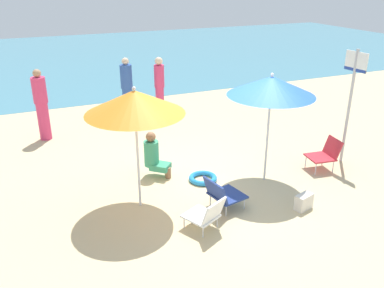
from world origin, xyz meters
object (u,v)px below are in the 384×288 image
Objects in this scene: umbrella_blue at (271,86)px; person_b at (154,155)px; person_a at (42,105)px; warning_sign at (352,91)px; person_c at (160,88)px; person_d at (127,90)px; beach_chair_c at (325,153)px; swim_ring at (203,178)px; beach_chair_b at (223,193)px; umbrella_orange at (135,102)px; beach_chair_a at (206,214)px; beach_bag at (304,202)px.

umbrella_blue is 2.58m from person_b.
warning_sign is (5.66, -3.84, 0.69)m from person_a.
warning_sign reaches higher than person_c.
person_b is 0.54× the size of person_d.
swim_ring is (-2.49, 0.53, -0.30)m from beach_chair_c.
person_c is at bearing 83.23° from swim_ring.
swim_ring is at bearing 7.41° from person_b.
person_c is at bearing 71.88° from beach_chair_b.
umbrella_orange is 4.17m from person_a.
umbrella_blue is at bearing 40.35° from person_c.
beach_chair_c is 4.75m from person_c.
umbrella_blue is at bearing 4.16° from beach_chair_c.
umbrella_blue is at bearing 123.18° from person_d.
umbrella_orange is 3.25× the size of beach_chair_c.
umbrella_orange is 3.11× the size of beach_chair_b.
umbrella_blue is 2.99× the size of beach_chair_a.
person_d reaches higher than swim_ring.
umbrella_orange is at bearing 29.40° from person_a.
person_b reaches higher than beach_chair_b.
beach_chair_c is at bearing 0.29° from beach_chair_b.
warning_sign is (1.97, 0.07, -0.32)m from umbrella_blue.
umbrella_blue is 1.23× the size of person_c.
person_c reaches higher than person_a.
warning_sign is at bearing -157.55° from beach_chair_c.
beach_chair_b is 0.40× the size of person_c.
beach_bag is at bearing -55.03° from swim_ring.
beach_bag is at bearing -34.97° from beach_chair_b.
beach_chair_a is 1.04× the size of beach_chair_b.
person_d reaches higher than beach_chair_c.
beach_bag is (0.02, -1.18, -1.73)m from umbrella_blue.
beach_chair_a is at bearing -57.39° from umbrella_orange.
umbrella_orange is 2.06m from beach_chair_a.
beach_chair_b is at bearing -97.07° from swim_ring.
person_b is at bearing 152.11° from umbrella_blue.
warning_sign reaches higher than beach_bag.
umbrella_blue is 2.29× the size of person_b.
swim_ring is (0.79, -0.57, -0.40)m from person_b.
beach_chair_b is 1.77m from person_b.
warning_sign reaches higher than beach_chair_b.
person_d is (-0.83, 0.23, -0.02)m from person_c.
person_a is 0.72× the size of warning_sign.
warning_sign is at bearing 0.87° from beach_chair_b.
warning_sign is at bearing 32.52° from beach_bag.
person_c is (1.09, 5.25, 0.59)m from beach_chair_a.
beach_chair_a is at bearing 176.88° from beach_bag.
beach_bag is at bearing -5.54° from person_b.
warning_sign is (3.74, 1.15, 1.26)m from beach_chair_a.
beach_chair_b is 1.10m from swim_ring.
umbrella_blue reaches higher than beach_chair_b.
beach_chair_c is at bearing 24.65° from person_b.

